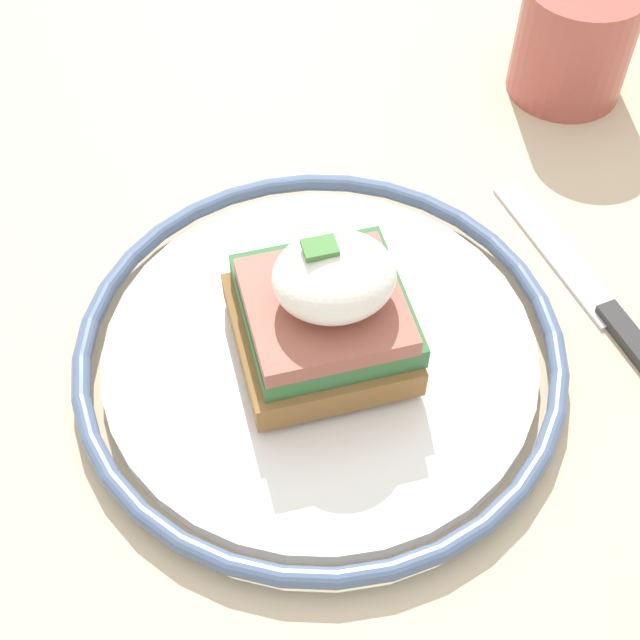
{
  "coord_description": "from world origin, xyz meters",
  "views": [
    {
      "loc": [
        -0.04,
        -0.21,
        1.14
      ],
      "look_at": [
        0.03,
        0.05,
        0.78
      ],
      "focal_mm": 50.0,
      "sensor_mm": 36.0,
      "label": 1
    }
  ],
  "objects_px": {
    "knife": "(611,317)",
    "cup": "(575,38)",
    "sandwich": "(325,310)",
    "plate": "(320,351)"
  },
  "relations": [
    {
      "from": "sandwich",
      "to": "knife",
      "type": "height_order",
      "value": "sandwich"
    },
    {
      "from": "plate",
      "to": "sandwich",
      "type": "height_order",
      "value": "sandwich"
    },
    {
      "from": "plate",
      "to": "cup",
      "type": "height_order",
      "value": "cup"
    },
    {
      "from": "knife",
      "to": "cup",
      "type": "xyz_separation_m",
      "value": [
        0.06,
        0.19,
        0.04
      ]
    },
    {
      "from": "sandwich",
      "to": "cup",
      "type": "height_order",
      "value": "sandwich"
    },
    {
      "from": "cup",
      "to": "sandwich",
      "type": "bearing_deg",
      "value": -140.39
    },
    {
      "from": "knife",
      "to": "cup",
      "type": "relative_size",
      "value": 2.5
    },
    {
      "from": "plate",
      "to": "sandwich",
      "type": "distance_m",
      "value": 0.04
    },
    {
      "from": "sandwich",
      "to": "plate",
      "type": "bearing_deg",
      "value": 152.42
    },
    {
      "from": "knife",
      "to": "cup",
      "type": "distance_m",
      "value": 0.2
    }
  ]
}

